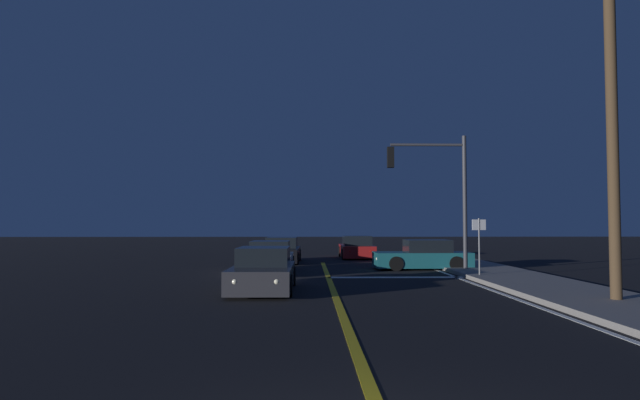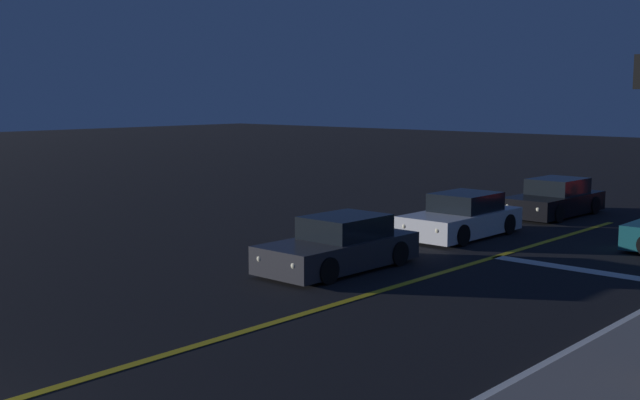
{
  "view_description": "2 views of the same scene",
  "coord_description": "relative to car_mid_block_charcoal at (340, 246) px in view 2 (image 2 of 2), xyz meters",
  "views": [
    {
      "loc": [
        -0.79,
        -4.06,
        2.09
      ],
      "look_at": [
        -0.41,
        12.76,
        2.83
      ],
      "focal_mm": 29.99,
      "sensor_mm": 36.0,
      "label": 1
    },
    {
      "loc": [
        10.6,
        -2.29,
        4.36
      ],
      "look_at": [
        1.08,
        8.29,
        2.47
      ],
      "focal_mm": 44.66,
      "sensor_mm": 36.0,
      "label": 2
    }
  ],
  "objects": [
    {
      "name": "car_mid_block_charcoal",
      "position": [
        0.0,
        0.0,
        0.0
      ],
      "size": [
        1.95,
        4.46,
        1.34
      ],
      "rotation": [
        0.0,
        0.0,
        3.13
      ],
      "color": "#2D2D33",
      "rests_on": "ground"
    },
    {
      "name": "car_side_waiting_white",
      "position": [
        -0.22,
        6.07,
        0.0
      ],
      "size": [
        1.98,
        4.4,
        1.34
      ],
      "rotation": [
        0.0,
        0.0,
        3.14
      ],
      "color": "silver",
      "rests_on": "ground"
    },
    {
      "name": "car_lead_oncoming_black",
      "position": [
        -0.02,
        12.02,
        0.0
      ],
      "size": [
        2.04,
        4.62,
        1.34
      ],
      "rotation": [
        0.0,
        0.0,
        3.12
      ],
      "color": "black",
      "rests_on": "ground"
    },
    {
      "name": "lane_line_center",
      "position": [
        2.18,
        -3.61,
        -0.58
      ],
      "size": [
        0.2,
        30.75,
        0.01
      ],
      "primitive_type": "cube",
      "color": "gold",
      "rests_on": "ground"
    },
    {
      "name": "lane_line_edge_right",
      "position": [
        7.14,
        -3.61,
        -0.58
      ],
      "size": [
        0.16,
        30.75,
        0.01
      ],
      "primitive_type": "cube",
      "color": "white",
      "rests_on": "ground"
    },
    {
      "name": "stop_bar",
      "position": [
        4.78,
        3.94,
        -0.58
      ],
      "size": [
        5.21,
        0.5,
        0.01
      ],
      "primitive_type": "cube",
      "color": "white",
      "rests_on": "ground"
    }
  ]
}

